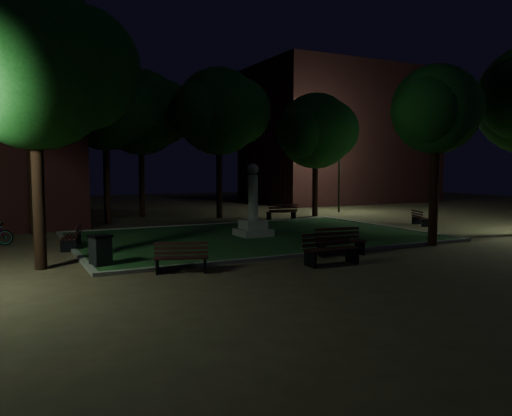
# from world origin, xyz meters

# --- Properties ---
(ground) EXTENTS (80.00, 80.00, 0.00)m
(ground) POSITION_xyz_m (0.00, 0.00, 0.00)
(ground) COLOR brown
(lawn) EXTENTS (15.00, 10.00, 0.08)m
(lawn) POSITION_xyz_m (0.00, 2.00, 0.04)
(lawn) COLOR #224C1F
(lawn) RESTS_ON ground
(lawn_kerb) EXTENTS (15.40, 10.40, 0.12)m
(lawn_kerb) POSITION_xyz_m (0.00, 2.00, 0.06)
(lawn_kerb) COLOR slate
(lawn_kerb) RESTS_ON ground
(monument) EXTENTS (1.40, 1.40, 3.20)m
(monument) POSITION_xyz_m (0.00, 2.00, 0.96)
(monument) COLOR gray
(monument) RESTS_ON lawn
(building_far) EXTENTS (16.00, 10.00, 12.00)m
(building_far) POSITION_xyz_m (18.00, 20.00, 6.00)
(building_far) COLOR #511F20
(building_far) RESTS_ON ground
(tree_west) EXTENTS (6.00, 4.89, 8.50)m
(tree_west) POSITION_xyz_m (-8.79, -1.29, 6.05)
(tree_west) COLOR black
(tree_west) RESTS_ON ground
(tree_north_wl) EXTENTS (5.44, 4.44, 8.46)m
(tree_north_wl) POSITION_xyz_m (-4.59, 10.56, 6.23)
(tree_north_wl) COLOR black
(tree_north_wl) RESTS_ON ground
(tree_north_er) EXTENTS (6.46, 5.27, 9.12)m
(tree_north_er) POSITION_xyz_m (2.13, 10.55, 6.48)
(tree_north_er) COLOR black
(tree_north_er) RESTS_ON ground
(tree_ne) EXTENTS (5.88, 4.80, 7.82)m
(tree_ne) POSITION_xyz_m (8.17, 9.09, 5.42)
(tree_ne) COLOR black
(tree_ne) RESTS_ON ground
(tree_se) EXTENTS (4.26, 3.48, 7.11)m
(tree_se) POSITION_xyz_m (5.42, -3.31, 5.35)
(tree_se) COLOR black
(tree_se) RESTS_ON ground
(tree_nw) EXTENTS (6.38, 5.21, 9.56)m
(tree_nw) POSITION_xyz_m (-8.50, 7.80, 6.95)
(tree_nw) COLOR black
(tree_nw) RESTS_ON ground
(tree_far_north) EXTENTS (6.42, 5.24, 9.11)m
(tree_far_north) POSITION_xyz_m (-1.96, 13.23, 6.49)
(tree_far_north) COLOR black
(tree_far_north) RESTS_ON ground
(lamppost_ne) EXTENTS (1.18, 0.28, 4.70)m
(lamppost_ne) POSITION_xyz_m (11.01, 10.53, 3.26)
(lamppost_ne) COLOR black
(lamppost_ne) RESTS_ON ground
(bench_near_left) EXTENTS (1.84, 0.69, 1.00)m
(bench_near_left) POSITION_xyz_m (-0.61, -4.68, 0.47)
(bench_near_left) COLOR black
(bench_near_left) RESTS_ON ground
(bench_near_right) EXTENTS (1.81, 0.86, 0.95)m
(bench_near_right) POSITION_xyz_m (0.72, -3.41, 0.45)
(bench_near_right) COLOR black
(bench_near_right) RESTS_ON ground
(bench_west_near) EXTENTS (1.69, 1.04, 0.87)m
(bench_west_near) POSITION_xyz_m (-5.23, -3.63, 0.41)
(bench_west_near) COLOR black
(bench_west_near) RESTS_ON ground
(bench_left_side) EXTENTS (0.95, 1.74, 0.90)m
(bench_left_side) POSITION_xyz_m (-7.54, 2.32, 0.43)
(bench_left_side) COLOR black
(bench_left_side) RESTS_ON ground
(bench_right_side) EXTENTS (1.05, 1.56, 0.81)m
(bench_right_side) POSITION_xyz_m (10.01, 1.97, 0.38)
(bench_right_side) COLOR black
(bench_right_side) RESTS_ON ground
(bench_far_side) EXTENTS (1.85, 0.85, 0.98)m
(bench_far_side) POSITION_xyz_m (4.71, 7.59, 0.46)
(bench_far_side) COLOR black
(bench_far_side) RESTS_ON ground
(trash_bin) EXTENTS (0.74, 0.74, 1.02)m
(trash_bin) POSITION_xyz_m (-7.24, -1.87, 0.52)
(trash_bin) COLOR black
(trash_bin) RESTS_ON ground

